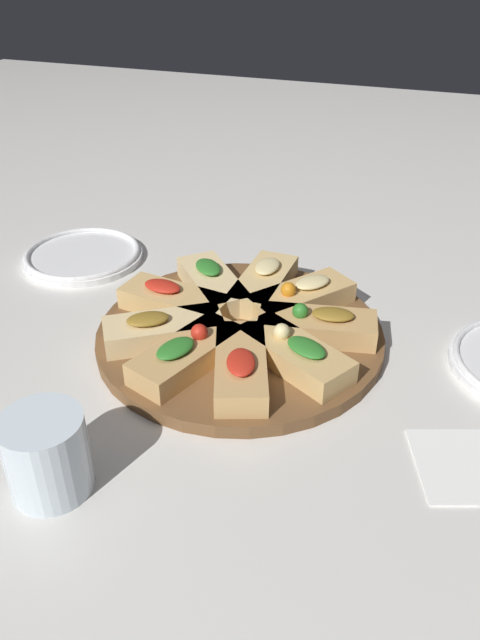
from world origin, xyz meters
name	(u,v)px	position (x,y,z in m)	size (l,w,h in m)	color
ground_plane	(240,340)	(0.00, 0.00, 0.00)	(3.00, 3.00, 0.00)	silver
serving_board	(240,335)	(0.00, 0.00, 0.01)	(0.36, 0.36, 0.02)	brown
focaccia_slice_0	(187,354)	(-0.03, -0.09, 0.03)	(0.10, 0.16, 0.04)	tan
focaccia_slice_1	(241,366)	(0.03, -0.09, 0.03)	(0.10, 0.16, 0.04)	tan
focaccia_slice_2	(294,353)	(0.08, -0.05, 0.03)	(0.15, 0.12, 0.04)	tan
focaccia_slice_3	(317,325)	(0.10, 0.02, 0.03)	(0.15, 0.08, 0.04)	tan
focaccia_slice_4	(301,297)	(0.06, 0.08, 0.03)	(0.13, 0.15, 0.04)	tan
focaccia_slice_5	(265,284)	(0.00, 0.10, 0.03)	(0.06, 0.15, 0.04)	#DBB775
focaccia_slice_6	(213,284)	(-0.07, 0.07, 0.03)	(0.14, 0.15, 0.04)	#E5C689
focaccia_slice_7	(174,301)	(-0.10, 0.01, 0.03)	(0.15, 0.08, 0.04)	tan
focaccia_slice_8	(163,330)	(-0.08, -0.05, 0.03)	(0.15, 0.13, 0.04)	#E5C689
plate_left	(83,255)	(-0.31, 0.13, 0.01)	(0.19, 0.19, 0.02)	white
water_glass	(47,454)	(-0.09, -0.29, 0.04)	(0.08, 0.08, 0.08)	silver
napkin_stack	(477,465)	(0.29, -0.13, 0.00)	(0.12, 0.10, 0.00)	white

